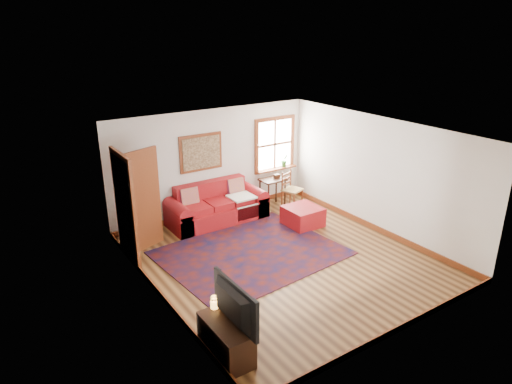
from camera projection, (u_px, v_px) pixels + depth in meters
ground at (283, 259)px, 8.83m from camera, size 5.50×5.50×0.00m
room_envelope at (284, 178)px, 8.27m from camera, size 5.04×5.54×2.52m
window at (276, 150)px, 11.41m from camera, size 1.18×0.20×1.38m
doorway at (135, 202)px, 8.71m from camera, size 0.89×1.08×2.14m
framed_artwork at (201, 153)px, 10.25m from camera, size 1.05×0.07×0.85m
persian_rug at (251, 253)px, 9.04m from camera, size 3.54×2.93×0.02m
red_leather_sofa at (216, 209)px, 10.44m from camera, size 2.26×0.93×0.88m
red_ottoman at (303, 216)px, 10.24m from camera, size 0.75×0.75×0.43m
side_table at (273, 184)px, 11.16m from camera, size 0.60×0.45×0.72m
ladder_back_chair at (290, 188)px, 11.14m from camera, size 0.55×0.53×0.93m
media_cabinet at (226, 339)px, 6.19m from camera, size 0.42×0.92×0.51m
television at (228, 306)px, 5.96m from camera, size 0.14×1.06×0.61m
candle_hurricane at (214, 303)px, 6.40m from camera, size 0.12×0.12×0.18m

